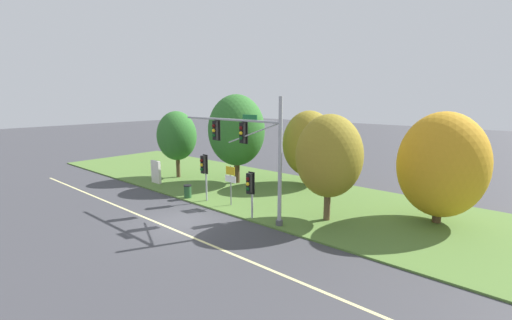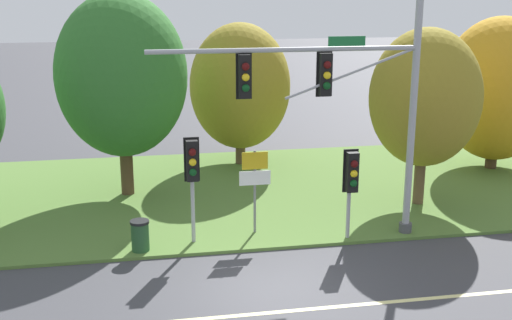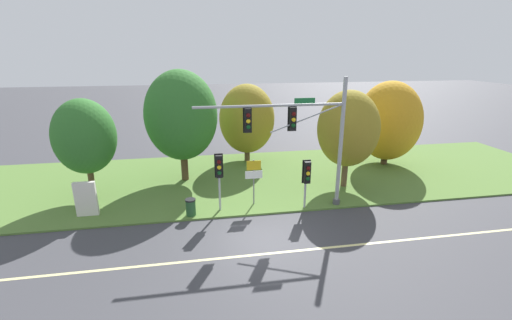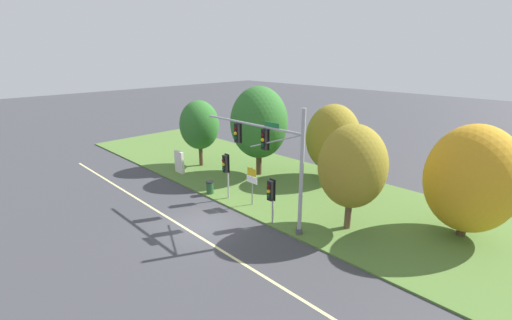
{
  "view_description": "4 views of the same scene",
  "coord_description": "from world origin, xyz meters",
  "px_view_note": "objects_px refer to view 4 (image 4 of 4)",
  "views": [
    {
      "loc": [
        16.05,
        -11.76,
        7.24
      ],
      "look_at": [
        2.12,
        4.27,
        3.33
      ],
      "focal_mm": 24.0,
      "sensor_mm": 36.0,
      "label": 1
    },
    {
      "loc": [
        -3.09,
        -14.89,
        7.63
      ],
      "look_at": [
        0.25,
        3.4,
        2.58
      ],
      "focal_mm": 45.0,
      "sensor_mm": 36.0,
      "label": 2
    },
    {
      "loc": [
        -2.7,
        -14.04,
        8.56
      ],
      "look_at": [
        0.36,
        3.52,
        2.85
      ],
      "focal_mm": 24.0,
      "sensor_mm": 36.0,
      "label": 3
    },
    {
      "loc": [
        15.58,
        -11.06,
        9.99
      ],
      "look_at": [
        -0.16,
        4.63,
        3.0
      ],
      "focal_mm": 24.0,
      "sensor_mm": 36.0,
      "label": 4
    }
  ],
  "objects_px": {
    "route_sign_post": "(252,180)",
    "trash_bin": "(210,187)",
    "tree_behind_signpost": "(333,138)",
    "tree_left_of_mast": "(259,123)",
    "info_kiosk": "(179,162)",
    "pedestrian_signal_near_kerb": "(226,167)",
    "traffic_signal_mast": "(272,152)",
    "tree_tall_centre": "(472,179)",
    "tree_nearest_road": "(199,125)",
    "tree_mid_verge": "(352,166)",
    "pedestrian_signal_further_along": "(271,193)"
  },
  "relations": [
    {
      "from": "tree_left_of_mast",
      "to": "tree_behind_signpost",
      "type": "relative_size",
      "value": 1.21
    },
    {
      "from": "route_sign_post",
      "to": "trash_bin",
      "type": "xyz_separation_m",
      "value": [
        -3.57,
        -0.82,
        -1.31
      ]
    },
    {
      "from": "pedestrian_signal_further_along",
      "to": "tree_nearest_road",
      "type": "height_order",
      "value": "tree_nearest_road"
    },
    {
      "from": "pedestrian_signal_near_kerb",
      "to": "tree_nearest_road",
      "type": "relative_size",
      "value": 0.55
    },
    {
      "from": "tree_tall_centre",
      "to": "info_kiosk",
      "type": "xyz_separation_m",
      "value": [
        -20.33,
        -5.43,
        -2.45
      ]
    },
    {
      "from": "route_sign_post",
      "to": "tree_tall_centre",
      "type": "distance_m",
      "value": 12.69
    },
    {
      "from": "route_sign_post",
      "to": "info_kiosk",
      "type": "height_order",
      "value": "route_sign_post"
    },
    {
      "from": "route_sign_post",
      "to": "tree_mid_verge",
      "type": "relative_size",
      "value": 0.43
    },
    {
      "from": "tree_nearest_road",
      "to": "tree_tall_centre",
      "type": "height_order",
      "value": "tree_tall_centre"
    },
    {
      "from": "info_kiosk",
      "to": "tree_tall_centre",
      "type": "bearing_deg",
      "value": 14.95
    },
    {
      "from": "traffic_signal_mast",
      "to": "info_kiosk",
      "type": "xyz_separation_m",
      "value": [
        -11.53,
        0.95,
        -3.45
      ]
    },
    {
      "from": "tree_left_of_mast",
      "to": "pedestrian_signal_near_kerb",
      "type": "bearing_deg",
      "value": -69.11
    },
    {
      "from": "pedestrian_signal_further_along",
      "to": "trash_bin",
      "type": "relative_size",
      "value": 3.05
    },
    {
      "from": "pedestrian_signal_near_kerb",
      "to": "info_kiosk",
      "type": "bearing_deg",
      "value": 174.29
    },
    {
      "from": "route_sign_post",
      "to": "tree_tall_centre",
      "type": "xyz_separation_m",
      "value": [
        11.29,
        5.55,
        1.61
      ]
    },
    {
      "from": "tree_behind_signpost",
      "to": "trash_bin",
      "type": "relative_size",
      "value": 6.55
    },
    {
      "from": "pedestrian_signal_further_along",
      "to": "tree_mid_verge",
      "type": "relative_size",
      "value": 0.46
    },
    {
      "from": "pedestrian_signal_near_kerb",
      "to": "tree_mid_verge",
      "type": "bearing_deg",
      "value": 15.73
    },
    {
      "from": "tree_mid_verge",
      "to": "route_sign_post",
      "type": "bearing_deg",
      "value": -164.48
    },
    {
      "from": "tree_nearest_road",
      "to": "trash_bin",
      "type": "relative_size",
      "value": 6.39
    },
    {
      "from": "tree_left_of_mast",
      "to": "info_kiosk",
      "type": "bearing_deg",
      "value": -137.68
    },
    {
      "from": "route_sign_post",
      "to": "info_kiosk",
      "type": "bearing_deg",
      "value": 179.21
    },
    {
      "from": "pedestrian_signal_further_along",
      "to": "route_sign_post",
      "type": "bearing_deg",
      "value": 158.0
    },
    {
      "from": "tree_tall_centre",
      "to": "info_kiosk",
      "type": "height_order",
      "value": "tree_tall_centre"
    },
    {
      "from": "pedestrian_signal_near_kerb",
      "to": "tree_mid_verge",
      "type": "xyz_separation_m",
      "value": [
        8.24,
        2.32,
        1.42
      ]
    },
    {
      "from": "pedestrian_signal_near_kerb",
      "to": "tree_behind_signpost",
      "type": "height_order",
      "value": "tree_behind_signpost"
    },
    {
      "from": "tree_tall_centre",
      "to": "tree_nearest_road",
      "type": "bearing_deg",
      "value": -172.05
    },
    {
      "from": "route_sign_post",
      "to": "tree_nearest_road",
      "type": "bearing_deg",
      "value": 164.2
    },
    {
      "from": "pedestrian_signal_near_kerb",
      "to": "tree_behind_signpost",
      "type": "distance_m",
      "value": 9.28
    },
    {
      "from": "pedestrian_signal_near_kerb",
      "to": "tree_left_of_mast",
      "type": "bearing_deg",
      "value": 110.89
    },
    {
      "from": "info_kiosk",
      "to": "route_sign_post",
      "type": "bearing_deg",
      "value": -0.79
    },
    {
      "from": "tree_nearest_road",
      "to": "tree_mid_verge",
      "type": "distance_m",
      "value": 15.71
    },
    {
      "from": "tree_nearest_road",
      "to": "tree_left_of_mast",
      "type": "xyz_separation_m",
      "value": [
        5.41,
        2.05,
        0.68
      ]
    },
    {
      "from": "trash_bin",
      "to": "info_kiosk",
      "type": "bearing_deg",
      "value": 170.15
    },
    {
      "from": "pedestrian_signal_further_along",
      "to": "route_sign_post",
      "type": "height_order",
      "value": "pedestrian_signal_further_along"
    },
    {
      "from": "route_sign_post",
      "to": "trash_bin",
      "type": "height_order",
      "value": "route_sign_post"
    },
    {
      "from": "tree_left_of_mast",
      "to": "traffic_signal_mast",
      "type": "bearing_deg",
      "value": -40.47
    },
    {
      "from": "pedestrian_signal_near_kerb",
      "to": "trash_bin",
      "type": "height_order",
      "value": "pedestrian_signal_near_kerb"
    },
    {
      "from": "traffic_signal_mast",
      "to": "info_kiosk",
      "type": "distance_m",
      "value": 12.07
    },
    {
      "from": "pedestrian_signal_further_along",
      "to": "tree_left_of_mast",
      "type": "bearing_deg",
      "value": 139.18
    },
    {
      "from": "pedestrian_signal_near_kerb",
      "to": "tree_tall_centre",
      "type": "relative_size",
      "value": 0.51
    },
    {
      "from": "pedestrian_signal_further_along",
      "to": "tree_tall_centre",
      "type": "distance_m",
      "value": 10.92
    },
    {
      "from": "tree_mid_verge",
      "to": "tree_tall_centre",
      "type": "distance_m",
      "value": 6.32
    },
    {
      "from": "pedestrian_signal_further_along",
      "to": "tree_mid_verge",
      "type": "bearing_deg",
      "value": 38.98
    },
    {
      "from": "traffic_signal_mast",
      "to": "pedestrian_signal_near_kerb",
      "type": "relative_size",
      "value": 2.47
    },
    {
      "from": "pedestrian_signal_further_along",
      "to": "tree_nearest_road",
      "type": "distance_m",
      "value": 12.84
    },
    {
      "from": "pedestrian_signal_further_along",
      "to": "info_kiosk",
      "type": "xyz_separation_m",
      "value": [
        -11.78,
        1.23,
        -1.07
      ]
    },
    {
      "from": "info_kiosk",
      "to": "trash_bin",
      "type": "bearing_deg",
      "value": -9.85
    },
    {
      "from": "pedestrian_signal_further_along",
      "to": "tree_behind_signpost",
      "type": "bearing_deg",
      "value": 101.57
    },
    {
      "from": "tree_left_of_mast",
      "to": "trash_bin",
      "type": "relative_size",
      "value": 7.94
    }
  ]
}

